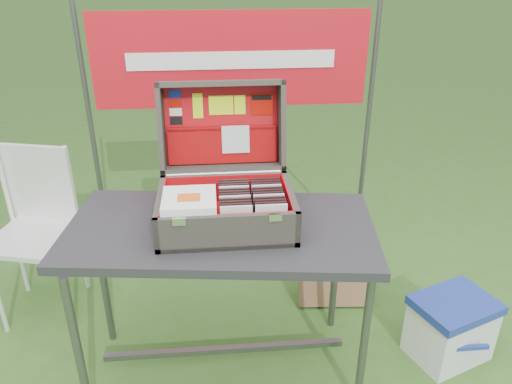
{
  "coord_description": "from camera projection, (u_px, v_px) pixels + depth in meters",
  "views": [
    {
      "loc": [
        -0.12,
        -1.83,
        1.89
      ],
      "look_at": [
        0.05,
        0.1,
        0.93
      ],
      "focal_mm": 35.0,
      "sensor_mm": 36.0,
      "label": 1
    }
  ],
  "objects": [
    {
      "name": "table_leg_fr",
      "position": [
        365.0,
        338.0,
        2.13
      ],
      "size": [
        0.04,
        0.04,
        0.78
      ],
      "primitive_type": "cylinder",
      "color": "#59595B",
      "rests_on": "ground"
    },
    {
      "name": "cd_left_9",
      "position": [
        234.0,
        199.0,
        2.13
      ],
      "size": [
        0.13,
        0.01,
        0.14
      ],
      "primitive_type": "cube",
      "color": "black",
      "rests_on": "suitcase_liner_floor"
    },
    {
      "name": "suitcase_lid_back",
      "position": [
        222.0,
        124.0,
        2.33
      ],
      "size": [
        0.57,
        0.1,
        0.4
      ],
      "primitive_type": "cube",
      "rotation": [
        -1.77,
        0.0,
        0.0
      ],
      "color": "#524D41",
      "rests_on": "suitcase_base_wall_back"
    },
    {
      "name": "cd_left_5",
      "position": [
        235.0,
        209.0,
        2.05
      ],
      "size": [
        0.13,
        0.01,
        0.14
      ],
      "primitive_type": "cube",
      "color": "black",
      "rests_on": "suitcase_liner_floor"
    },
    {
      "name": "lid_card_neon_small",
      "position": [
        240.0,
        105.0,
        2.29
      ],
      "size": [
        0.05,
        0.02,
        0.09
      ],
      "primitive_type": "cube",
      "rotation": [
        -1.77,
        0.0,
        0.0
      ],
      "color": "#CDF213",
      "rests_on": "suitcase_lid_liner"
    },
    {
      "name": "lid_card_neon_main",
      "position": [
        221.0,
        105.0,
        2.29
      ],
      "size": [
        0.11,
        0.02,
        0.09
      ],
      "primitive_type": "cube",
      "rotation": [
        -1.77,
        0.0,
        0.0
      ],
      "color": "#CDF213",
      "rests_on": "suitcase_lid_liner"
    },
    {
      "name": "suitcase_liner_wall_front",
      "position": [
        228.0,
        229.0,
        1.93
      ],
      "size": [
        0.52,
        0.01,
        0.13
      ],
      "primitive_type": "cube",
      "color": "red",
      "rests_on": "suitcase_base_bottom"
    },
    {
      "name": "lid_sticker_cc_c",
      "position": [
        176.0,
        112.0,
        2.28
      ],
      "size": [
        0.06,
        0.01,
        0.03
      ],
      "primitive_type": "cube",
      "rotation": [
        -1.77,
        0.0,
        0.0
      ],
      "color": "white",
      "rests_on": "suitcase_lid_liner"
    },
    {
      "name": "table_top",
      "position": [
        220.0,
        230.0,
        2.13
      ],
      "size": [
        1.38,
        0.81,
        0.04
      ],
      "primitive_type": "cube",
      "rotation": [
        0.0,
        0.0,
        -0.12
      ],
      "color": "#2A292C",
      "rests_on": "ground"
    },
    {
      "name": "cd_left_11",
      "position": [
        233.0,
        194.0,
        2.17
      ],
      "size": [
        0.13,
        0.01,
        0.14
      ],
      "primitive_type": "cube",
      "color": "black",
      "rests_on": "suitcase_liner_floor"
    },
    {
      "name": "lid_sticker_band_bar",
      "position": [
        262.0,
        98.0,
        2.29
      ],
      "size": [
        0.09,
        0.01,
        0.02
      ],
      "primitive_type": "cube",
      "rotation": [
        -1.77,
        0.0,
        0.0
      ],
      "color": "black",
      "rests_on": "suitcase_lid_liner"
    },
    {
      "name": "suitcase_liner_wall_right",
      "position": [
        287.0,
        205.0,
        2.11
      ],
      "size": [
        0.01,
        0.36,
        0.13
      ],
      "primitive_type": "cube",
      "color": "red",
      "rests_on": "suitcase_base_bottom"
    },
    {
      "name": "cd_left_4",
      "position": [
        235.0,
        212.0,
        2.03
      ],
      "size": [
        0.13,
        0.01,
        0.14
      ],
      "primitive_type": "cube",
      "color": "silver",
      "rests_on": "suitcase_liner_floor"
    },
    {
      "name": "suitcase_pocket_edge",
      "position": [
        222.0,
        128.0,
        2.29
      ],
      "size": [
        0.49,
        0.02,
        0.02
      ],
      "primitive_type": "cube",
      "rotation": [
        -1.77,
        0.0,
        0.0
      ],
      "color": "#8E0708",
      "rests_on": "suitcase_lid_pocket"
    },
    {
      "name": "banner_post_right",
      "position": [
        367.0,
        129.0,
        3.15
      ],
      "size": [
        0.03,
        0.03,
        1.7
      ],
      "primitive_type": "cylinder",
      "color": "#59595B",
      "rests_on": "ground"
    },
    {
      "name": "cd_right_6",
      "position": [
        267.0,
        205.0,
        2.08
      ],
      "size": [
        0.13,
        0.01,
        0.14
      ],
      "primitive_type": "cube",
      "color": "black",
      "rests_on": "suitcase_liner_floor"
    },
    {
      "name": "cd_left_8",
      "position": [
        234.0,
        202.0,
        2.11
      ],
      "size": [
        0.13,
        0.01,
        0.14
      ],
      "primitive_type": "cube",
      "color": "silver",
      "rests_on": "suitcase_liner_floor"
    },
    {
      "name": "cd_right_9",
      "position": [
        266.0,
        198.0,
        2.14
      ],
      "size": [
        0.13,
        0.01,
        0.14
      ],
      "primitive_type": "cube",
      "color": "black",
      "rests_on": "suitcase_liner_floor"
    },
    {
      "name": "cd_left_0",
      "position": [
        236.0,
        222.0,
        1.95
      ],
      "size": [
        0.13,
        0.01,
        0.14
      ],
      "primitive_type": "cube",
      "color": "silver",
      "rests_on": "suitcase_liner_floor"
    },
    {
      "name": "cd_right_1",
      "position": [
        271.0,
        218.0,
        1.98
      ],
      "size": [
        0.13,
        0.01,
        0.14
      ],
      "primitive_type": "cube",
      "color": "black",
      "rests_on": "suitcase_liner_floor"
    },
    {
      "name": "cd_right_2",
      "position": [
        270.0,
        215.0,
        2.0
      ],
      "size": [
        0.13,
        0.01,
        0.14
      ],
      "primitive_type": "cube",
      "color": "black",
      "rests_on": "suitcase_liner_floor"
    },
    {
      "name": "lid_sticker_band",
      "position": [
        262.0,
        104.0,
        2.3
      ],
      "size": [
        0.1,
        0.02,
        0.1
      ],
      "primitive_type": "cube",
      "rotation": [
        -1.77,
        0.0,
        0.0
      ],
      "color": "#A50B00",
      "rests_on": "suitcase_lid_liner"
    },
    {
      "name": "suitcase_base_wall_front",
      "position": [
        228.0,
        233.0,
        1.93
      ],
      "size": [
        0.57,
        0.02,
        0.15
      ],
      "primitive_type": "cube",
      "color": "#524D41",
      "rests_on": "table_top"
    },
    {
      "name": "songbook_3",
      "position": [
        189.0,
        199.0,
        1.98
      ],
      "size": [
        0.21,
        0.21,
        0.0
      ],
      "primitive_type": "cube",
      "color": "white",
      "rests_on": "suitcase_base_wall_front"
    },
    {
      "name": "banner",
      "position": [
        231.0,
        60.0,
        2.88
      ],
      "size": [
        1.6,
        0.02,
        0.55
      ],
      "primitive_type": "cube",
      "color": "#B50F1B",
      "rests_on": "banner_post_left"
    },
    {
      "name": "lid_sticker_cc_d",
      "position": [
        176.0,
        121.0,
        2.29
      ],
      "size": [
        0.06,
        0.01,
        0.03
      ],
      "primitive_type": "cube",
      "rotation": [
        -1.77,
        0.0,
        0.0
      ],
      "color": "black",
      "rests_on": "suitcase_lid_liner"
    },
    {
      "name": "banner_text",
      "position": [
        232.0,
        60.0,
        2.87
      ],
      "size": [
        1.2,
        0.0,
        0.1
      ],
      "primitive_type": "cube",
      "color": "white",
      "rests_on": "banner"
    },
    {
      "name": "chair_leg_br",
      "position": [
        83.0,
        254.0,
        2.98
      ],
      "size": [
        0.02,
        0.02,
        0.48
      ],
      "primitive_type": "cylinder",
      "color": "silver",
      "rests_on": "ground"
    },
    {
      "name": "suitcase_hinge",
      "position": [
        224.0,
        173.0,
        2.24
      ],
      "size": [
        0.51,
        0.02,
        0.02
      ],
      "primitive_type": "cylinder",
      "rotation": [
        0.0,
        1.57,
        0.0
      ],
      "color": "silver",
      "rests_on": "suitcase_base_wall_back"
    },
    {
      "name": "cooler_body",
      "position": [
        450.0,
        331.0,
        2.51
      ],
      "size": [
        0.44,
        0.39,
        0.29
      ],
      "primitive_type": "cube",
      "rotation": [
        0.0,
        0.0,
        0.37
      ],
      "color": "white",
      "rests_on": "ground"
    },
    {
      "name": "songbook_5",
      "position": [
        189.0,
        197.0,
        1.97
      ],
      "size": [
        0.21,
        0.21,
        0.0
      ],
      "primitive_type": "cube",
      "color": "white",
      "rests_on": "suitcase_base_wall_front"
    },
    {
      "name": "suitcase_latch_left",
      "position": [
        179.0,
        222.0,
        1.87
      ],
      "size": [
        0.05,
        0.01,
        0.03
      ],
      "primitive_type": "cube",
      "color": "silver",
      "rests_on": "suitcase_base_wall_front"
    },
    {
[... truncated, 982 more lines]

